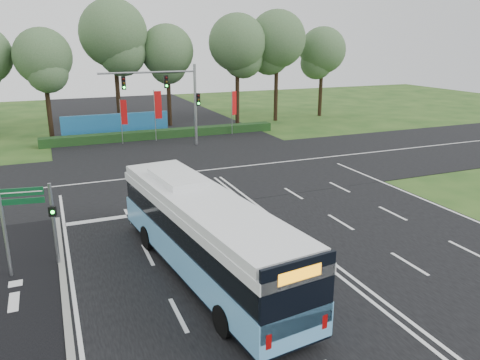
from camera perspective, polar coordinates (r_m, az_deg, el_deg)
name	(u,v)px	position (r m, az deg, el deg)	size (l,w,h in m)	color
ground	(283,233)	(22.93, 5.29, -6.41)	(120.00, 120.00, 0.00)	#204517
road_main	(283,232)	(22.92, 5.29, -6.37)	(20.00, 120.00, 0.04)	black
road_cross	(205,171)	(33.40, -4.26, 1.15)	(120.00, 14.00, 0.05)	black
kerb_strip	(66,306)	(17.98, -20.45, -14.23)	(0.25, 18.00, 0.12)	gray
city_bus	(204,234)	(18.29, -4.36, -6.55)	(4.04, 12.52, 3.53)	#67B5EE
pedestrian_signal	(54,222)	(20.40, -21.75, -4.74)	(0.32, 0.42, 3.55)	gray
street_sign	(12,214)	(19.87, -26.05, -3.70)	(1.63, 0.34, 4.21)	gray
banner_flag_left	(123,115)	(42.62, -14.04, 7.73)	(0.57, 0.24, 4.03)	gray
banner_flag_mid	(157,108)	(43.39, -10.06, 8.63)	(0.69, 0.11, 4.66)	gray
banner_flag_right	(234,106)	(45.98, -0.78, 9.05)	(0.59, 0.29, 4.29)	gray
traffic_light_gantry	(175,93)	(40.62, -7.96, 10.51)	(8.41, 0.28, 7.00)	gray
hedge	(164,134)	(45.06, -9.30, 5.57)	(22.00, 1.20, 0.80)	#123314
blue_hoarding	(116,125)	(46.66, -14.87, 6.48)	(10.00, 0.30, 2.20)	#1C6198
eucalyptus_row	(142,44)	(49.52, -11.84, 15.94)	(47.86, 8.26, 12.91)	black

